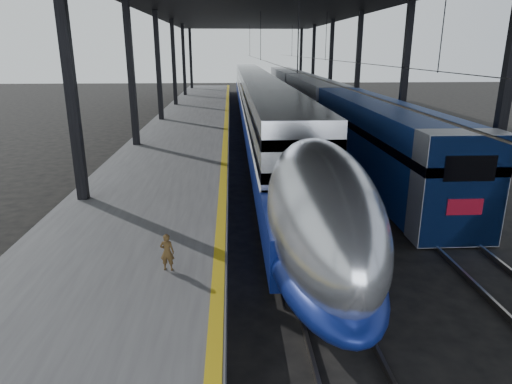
{
  "coord_description": "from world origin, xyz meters",
  "views": [
    {
      "loc": [
        -0.33,
        -11.27,
        6.24
      ],
      "look_at": [
        0.41,
        2.25,
        2.0
      ],
      "focal_mm": 32.0,
      "sensor_mm": 36.0,
      "label": 1
    }
  ],
  "objects": [
    {
      "name": "rails",
      "position": [
        4.5,
        20.0,
        0.08
      ],
      "size": [
        6.52,
        80.0,
        0.16
      ],
      "color": "slate",
      "rests_on": "ground"
    },
    {
      "name": "platform",
      "position": [
        -3.5,
        20.0,
        0.5
      ],
      "size": [
        6.0,
        80.0,
        1.0
      ],
      "primitive_type": "cube",
      "color": "#4C4C4F",
      "rests_on": "ground"
    },
    {
      "name": "child",
      "position": [
        -1.95,
        -0.92,
        1.48
      ],
      "size": [
        0.38,
        0.27,
        0.96
      ],
      "primitive_type": "imported",
      "rotation": [
        0.0,
        0.0,
        3.01
      ],
      "color": "#4A3518",
      "rests_on": "platform"
    },
    {
      "name": "yellow_strip",
      "position": [
        -0.7,
        20.0,
        1.0
      ],
      "size": [
        0.3,
        80.0,
        0.01
      ],
      "primitive_type": "cube",
      "color": "gold",
      "rests_on": "platform"
    },
    {
      "name": "canopy",
      "position": [
        1.9,
        20.0,
        9.12
      ],
      "size": [
        18.0,
        75.0,
        9.47
      ],
      "color": "black",
      "rests_on": "ground"
    },
    {
      "name": "ground",
      "position": [
        0.0,
        0.0,
        0.0
      ],
      "size": [
        160.0,
        160.0,
        0.0
      ],
      "primitive_type": "plane",
      "color": "black",
      "rests_on": "ground"
    },
    {
      "name": "second_train",
      "position": [
        7.0,
        29.25,
        1.91
      ],
      "size": [
        2.74,
        56.05,
        3.78
      ],
      "color": "navy",
      "rests_on": "ground"
    },
    {
      "name": "tgv_train",
      "position": [
        2.0,
        27.52,
        1.91
      ],
      "size": [
        2.85,
        65.2,
        4.09
      ],
      "color": "silver",
      "rests_on": "ground"
    }
  ]
}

